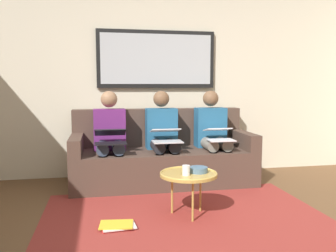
# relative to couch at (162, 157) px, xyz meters

# --- Properties ---
(wall_rear) EXTENTS (6.00, 0.12, 2.60)m
(wall_rear) POSITION_rel_couch_xyz_m (0.00, -0.48, 0.99)
(wall_rear) COLOR beige
(wall_rear) RESTS_ON ground_plane
(area_rug) EXTENTS (2.60, 1.80, 0.01)m
(area_rug) POSITION_rel_couch_xyz_m (0.00, 1.27, -0.31)
(area_rug) COLOR maroon
(area_rug) RESTS_ON ground_plane
(couch) EXTENTS (2.20, 0.90, 0.90)m
(couch) POSITION_rel_couch_xyz_m (0.00, 0.00, 0.00)
(couch) COLOR #4C382D
(couch) RESTS_ON ground_plane
(framed_mirror) EXTENTS (1.57, 0.05, 0.75)m
(framed_mirror) POSITION_rel_couch_xyz_m (0.00, -0.39, 1.24)
(framed_mirror) COLOR black
(coffee_table) EXTENTS (0.53, 0.53, 0.41)m
(coffee_table) POSITION_rel_couch_xyz_m (-0.04, 1.22, 0.08)
(coffee_table) COLOR tan
(coffee_table) RESTS_ON ground_plane
(cup) EXTENTS (0.07, 0.07, 0.09)m
(cup) POSITION_rel_couch_xyz_m (-0.00, 1.29, 0.14)
(cup) COLOR silver
(cup) RESTS_ON coffee_table
(bowl) EXTENTS (0.17, 0.17, 0.05)m
(bowl) POSITION_rel_couch_xyz_m (-0.14, 1.21, 0.12)
(bowl) COLOR slate
(bowl) RESTS_ON coffee_table
(person_left) EXTENTS (0.38, 0.58, 1.14)m
(person_left) POSITION_rel_couch_xyz_m (-0.64, 0.07, 0.30)
(person_left) COLOR #235B84
(person_left) RESTS_ON couch
(laptop_white) EXTENTS (0.31, 0.34, 0.15)m
(laptop_white) POSITION_rel_couch_xyz_m (-0.64, 0.32, 0.32)
(laptop_white) COLOR white
(person_middle) EXTENTS (0.38, 0.58, 1.14)m
(person_middle) POSITION_rel_couch_xyz_m (0.00, 0.07, 0.30)
(person_middle) COLOR #235B84
(person_middle) RESTS_ON couch
(laptop_silver) EXTENTS (0.34, 0.36, 0.15)m
(laptop_silver) POSITION_rel_couch_xyz_m (0.00, 0.31, 0.32)
(laptop_silver) COLOR silver
(person_right) EXTENTS (0.38, 0.58, 1.14)m
(person_right) POSITION_rel_couch_xyz_m (0.64, 0.07, 0.30)
(person_right) COLOR #66236B
(person_right) RESTS_ON couch
(laptop_black) EXTENTS (0.35, 0.36, 0.16)m
(laptop_black) POSITION_rel_couch_xyz_m (0.64, 0.30, 0.31)
(laptop_black) COLOR black
(magazine_stack) EXTENTS (0.32, 0.24, 0.03)m
(magazine_stack) POSITION_rel_couch_xyz_m (0.62, 1.39, -0.29)
(magazine_stack) COLOR red
(magazine_stack) RESTS_ON ground_plane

